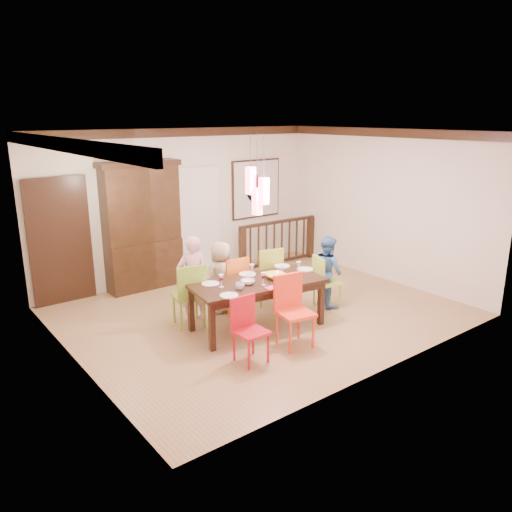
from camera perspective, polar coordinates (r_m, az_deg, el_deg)
floor at (r=8.32m, az=0.55°, el=-6.36°), size 6.00×6.00×0.00m
ceiling at (r=7.70m, az=0.61°, el=14.03°), size 6.00×6.00×0.00m
wall_back at (r=9.93m, az=-8.42°, el=5.87°), size 6.00×0.00×6.00m
wall_left at (r=6.52m, az=-20.61°, el=-0.26°), size 0.00×5.00×5.00m
wall_right at (r=9.99m, az=14.31°, el=5.60°), size 0.00×5.00×5.00m
crown_molding at (r=7.70m, az=0.61°, el=13.44°), size 6.00×5.00×0.16m
panel_door at (r=9.07m, az=-21.47°, el=1.38°), size 1.04×0.07×2.24m
white_doorway at (r=10.15m, az=-6.51°, el=3.85°), size 0.97×0.05×2.22m
painting at (r=10.86m, az=0.01°, el=7.69°), size 1.25×0.06×1.25m
pendant_cluster at (r=7.14m, az=0.14°, el=7.48°), size 0.27×0.21×1.14m
dining_table at (r=7.49m, az=0.13°, el=-3.52°), size 2.11×1.19×0.75m
chair_far_left at (r=7.67m, az=-7.75°, el=-3.86°), size 0.54×0.54×1.01m
chair_far_mid at (r=8.14m, az=-2.84°, el=-2.78°), size 0.44×0.44×0.95m
chair_far_right at (r=8.49m, az=1.08°, el=-1.74°), size 0.53×0.53×1.01m
chair_near_left at (r=6.53m, az=-0.57°, el=-8.08°), size 0.40×0.40×0.87m
chair_near_mid at (r=6.96m, az=4.52°, el=-5.86°), size 0.53×0.53×1.01m
chair_end_right at (r=8.45m, az=8.18°, el=-2.51°), size 0.50×0.50×0.88m
china_hutch at (r=9.38m, az=-12.88°, el=3.38°), size 1.49×0.46×2.36m
balustrade at (r=10.81m, az=2.53°, el=1.69°), size 1.99×0.15×0.96m
person_far_left at (r=7.83m, az=-7.28°, el=-2.60°), size 0.54×0.40×1.37m
person_far_mid at (r=8.17m, az=-3.97°, el=-2.41°), size 0.61×0.43×1.18m
person_end_right at (r=8.50m, az=8.14°, el=-1.70°), size 0.54×0.65×1.21m
serving_bowl at (r=7.58m, az=2.19°, el=-2.28°), size 0.38×0.38×0.08m
small_bowl at (r=7.32m, az=-0.93°, el=-2.99°), size 0.28×0.28×0.07m
cup_left at (r=7.10m, az=-1.86°, el=-3.45°), size 0.14×0.14×0.10m
cup_right at (r=7.85m, az=2.92°, el=-1.58°), size 0.12×0.12×0.09m
plate_far_left at (r=7.35m, az=-5.22°, el=-3.17°), size 0.26×0.26×0.01m
plate_far_mid at (r=7.75m, az=-1.00°, el=-2.08°), size 0.26×0.26×0.01m
plate_far_right at (r=8.18m, az=2.98°, el=-1.14°), size 0.26×0.26×0.01m
plate_near_left at (r=6.87m, az=-3.11°, el=-4.52°), size 0.26×0.26×0.01m
plate_near_mid at (r=7.50m, az=3.75°, el=-2.76°), size 0.26×0.26×0.01m
plate_end_right at (r=8.03m, az=5.62°, el=-1.52°), size 0.26×0.26×0.01m
wine_glass_a at (r=7.19m, az=-4.00°, el=-2.85°), size 0.08×0.08×0.19m
wine_glass_b at (r=7.65m, az=-0.46°, el=-1.64°), size 0.08×0.08×0.19m
wine_glass_c at (r=7.26m, az=0.86°, el=-2.63°), size 0.08×0.08×0.19m
wine_glass_d at (r=7.81m, az=4.89°, el=-1.33°), size 0.08×0.08×0.19m
napkin at (r=7.16m, az=1.83°, el=-3.65°), size 0.18×0.14×0.01m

